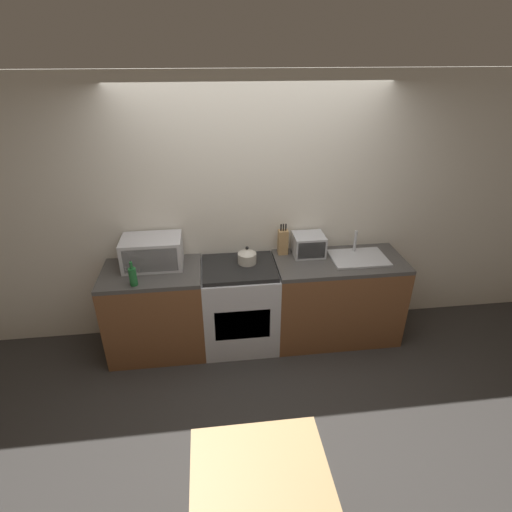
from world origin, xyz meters
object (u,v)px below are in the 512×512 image
at_px(toaster_oven, 309,245).
at_px(dining_table, 262,499).
at_px(stove_range, 240,305).
at_px(bottle, 133,276).
at_px(kettle, 247,256).
at_px(microwave, 152,252).

relative_size(toaster_oven, dining_table, 0.39).
bearing_deg(stove_range, toaster_oven, 12.41).
xyz_separation_m(bottle, toaster_oven, (1.66, 0.38, 0.02)).
xyz_separation_m(stove_range, dining_table, (-0.06, -2.08, 0.21)).
relative_size(stove_range, kettle, 5.01).
relative_size(kettle, toaster_oven, 0.59).
bearing_deg(kettle, stove_range, -146.35).
relative_size(kettle, bottle, 0.79).
height_order(microwave, dining_table, microwave).
relative_size(kettle, dining_table, 0.23).
relative_size(stove_range, toaster_oven, 2.94).
bearing_deg(dining_table, kettle, 86.11).
height_order(kettle, dining_table, kettle).
xyz_separation_m(kettle, dining_table, (-0.15, -2.14, -0.32)).
bearing_deg(dining_table, stove_range, 88.36).
xyz_separation_m(kettle, microwave, (-0.89, 0.05, 0.07)).
relative_size(bottle, toaster_oven, 0.74).
height_order(stove_range, bottle, bottle).
height_order(bottle, dining_table, bottle).
bearing_deg(dining_table, microwave, 108.80).
height_order(stove_range, microwave, microwave).
distance_m(stove_range, microwave, 1.01).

